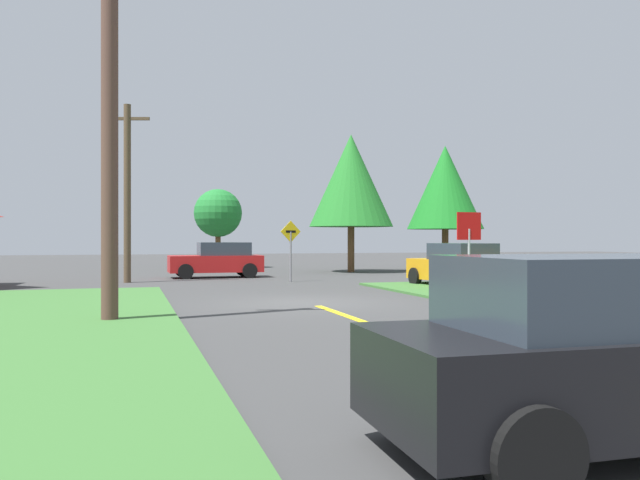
% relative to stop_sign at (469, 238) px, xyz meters
% --- Properties ---
extents(ground_plane, '(120.00, 120.00, 0.00)m').
position_rel_stop_sign_xyz_m(ground_plane, '(-4.52, 0.91, -1.79)').
color(ground_plane, '#3D3D3D').
extents(lane_stripe_center, '(0.20, 14.00, 0.01)m').
position_rel_stop_sign_xyz_m(lane_stripe_center, '(-4.52, -7.09, -1.79)').
color(lane_stripe_center, yellow).
rests_on(lane_stripe_center, ground).
extents(stop_sign, '(0.79, 0.10, 2.53)m').
position_rel_stop_sign_xyz_m(stop_sign, '(0.00, 0.00, 0.00)').
color(stop_sign, '#9EA0A8').
rests_on(stop_sign, ground).
extents(car_approaching_junction, '(4.23, 1.97, 1.62)m').
position_rel_stop_sign_xyz_m(car_approaching_junction, '(-5.38, 13.24, -0.99)').
color(car_approaching_junction, red).
rests_on(car_approaching_junction, ground).
extents(car_on_crossroad, '(2.25, 4.22, 1.62)m').
position_rel_stop_sign_xyz_m(car_on_crossroad, '(2.14, 4.55, -0.99)').
color(car_on_crossroad, orange).
rests_on(car_on_crossroad, ground).
extents(car_behind_on_main_road, '(4.47, 2.01, 1.62)m').
position_rel_stop_sign_xyz_m(car_behind_on_main_road, '(-5.30, -11.69, -0.99)').
color(car_behind_on_main_road, black).
rests_on(car_behind_on_main_road, ground).
extents(utility_pole_near, '(1.78, 0.50, 8.23)m').
position_rel_stop_sign_xyz_m(utility_pole_near, '(-9.68, -2.04, 2.40)').
color(utility_pole_near, brown).
rests_on(utility_pole_near, ground).
extents(utility_pole_mid, '(1.76, 0.63, 7.24)m').
position_rel_stop_sign_xyz_m(utility_pole_mid, '(-9.36, 10.82, 1.95)').
color(utility_pole_mid, brown).
rests_on(utility_pole_mid, ground).
extents(direction_sign, '(0.89, 0.20, 2.53)m').
position_rel_stop_sign_xyz_m(direction_sign, '(-2.87, 9.43, -0.22)').
color(direction_sign, slate).
rests_on(direction_sign, ground).
extents(oak_tree_left, '(4.53, 4.53, 7.43)m').
position_rel_stop_sign_xyz_m(oak_tree_left, '(2.19, 16.17, 3.13)').
color(oak_tree_left, brown).
rests_on(oak_tree_left, ground).
extents(pine_tree_center, '(4.36, 4.36, 7.15)m').
position_rel_stop_sign_xyz_m(pine_tree_center, '(8.12, 16.70, 2.94)').
color(pine_tree_center, brown).
rests_on(pine_tree_center, ground).
extents(oak_tree_right, '(2.93, 2.93, 4.84)m').
position_rel_stop_sign_xyz_m(oak_tree_right, '(-4.08, 22.81, 1.56)').
color(oak_tree_right, brown).
rests_on(oak_tree_right, ground).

